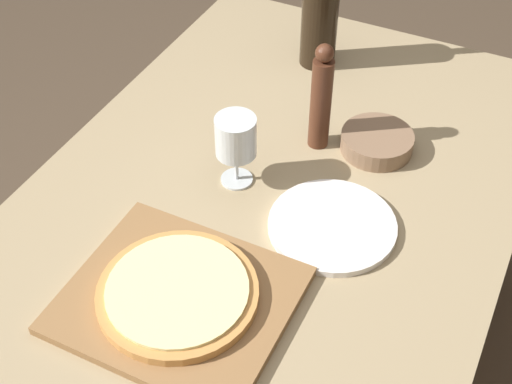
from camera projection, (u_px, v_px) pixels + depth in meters
The scene contains 8 objects.
dining_table at pixel (243, 263), 1.41m from camera, with size 0.94×1.67×0.73m.
cutting_board at pixel (178, 300), 1.23m from camera, with size 0.38×0.33×0.02m.
pizza at pixel (178, 292), 1.22m from camera, with size 0.28×0.28×0.02m.
wine_bottle at pixel (320, 8), 1.67m from camera, with size 0.09×0.09×0.37m.
pepper_mill at pixel (321, 99), 1.47m from camera, with size 0.04×0.04×0.25m.
wine_glass at pixel (236, 138), 1.39m from camera, with size 0.08×0.08×0.16m.
small_bowl at pixel (377, 142), 1.52m from camera, with size 0.15×0.15×0.04m.
dinner_plate at pixel (332, 226), 1.36m from camera, with size 0.25×0.25×0.01m.
Camera 1 is at (0.43, -0.81, 1.72)m, focal length 50.00 mm.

